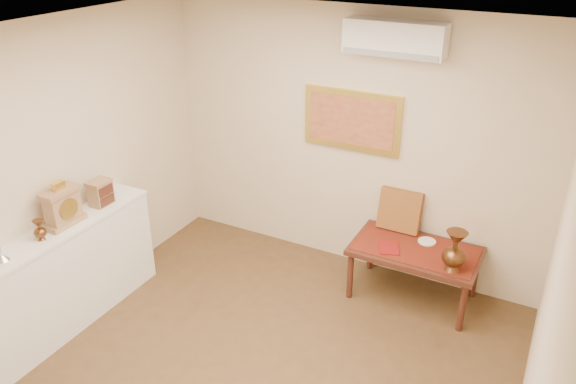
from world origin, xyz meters
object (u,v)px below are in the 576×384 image
Objects in this scene: mantel_clock at (63,207)px; low_table at (415,255)px; brass_urn_tall at (455,247)px; display_ledge at (62,280)px; wooden_chest at (100,193)px.

low_table is (2.67, 1.73, -0.67)m from mantel_clock.
display_ledge is (-3.06, -1.67, -0.30)m from brass_urn_tall.
brass_urn_tall is at bearing -27.88° from low_table.
brass_urn_tall is 1.94× the size of wooden_chest.
display_ledge is at bearing -92.48° from mantel_clock.
mantel_clock reaches higher than brass_urn_tall.
display_ledge is 8.28× the size of wooden_chest.
mantel_clock is at bearing -147.11° from low_table.
wooden_chest is (0.00, 0.43, -0.05)m from mantel_clock.
wooden_chest reaches higher than brass_urn_tall.
brass_urn_tall is 0.54m from low_table.
mantel_clock is 3.25m from low_table.
display_ledge is at bearing -144.90° from low_table.
wooden_chest reaches higher than display_ledge.
display_ledge is 4.93× the size of mantel_clock.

